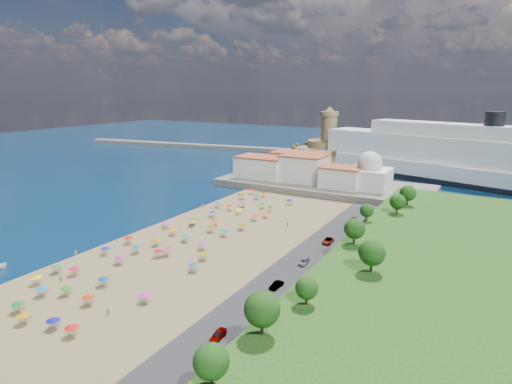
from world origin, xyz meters
The scene contains 12 objects.
ground centered at (0.00, 0.00, 0.00)m, with size 700.00×700.00×0.00m, color #071938.
terrace centered at (10.00, 73.00, 1.50)m, with size 90.00×36.00×3.00m, color #59544C.
jetty centered at (-12.00, 108.00, 1.20)m, with size 18.00×70.00×2.40m, color #59544C.
breakwater centered at (-110.00, 153.00, 1.30)m, with size 200.00×7.00×2.60m, color #59544C.
waterfront_buildings centered at (-3.05, 73.64, 7.88)m, with size 57.00×29.00×11.00m.
domed_building centered at (30.00, 71.00, 8.97)m, with size 16.00×16.00×15.00m.
fortress centered at (-12.00, 138.00, 6.68)m, with size 40.00×40.00×32.40m.
cruise_ship centered at (52.25, 117.58, 9.69)m, with size 150.14×61.66×32.71m.
beach_parasols centered at (-1.15, -10.80, 2.15)m, with size 31.82×116.20×2.20m.
beachgoers centered at (-3.26, 2.21, 1.08)m, with size 38.37×95.60×1.81m.
parked_cars centered at (36.00, -5.76, 1.38)m, with size 2.56×80.49×1.44m.
hillside_trees centered at (48.64, -10.35, 9.84)m, with size 14.98×105.42×7.01m.
Camera 1 is at (73.73, -97.62, 42.26)m, focal length 30.00 mm.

